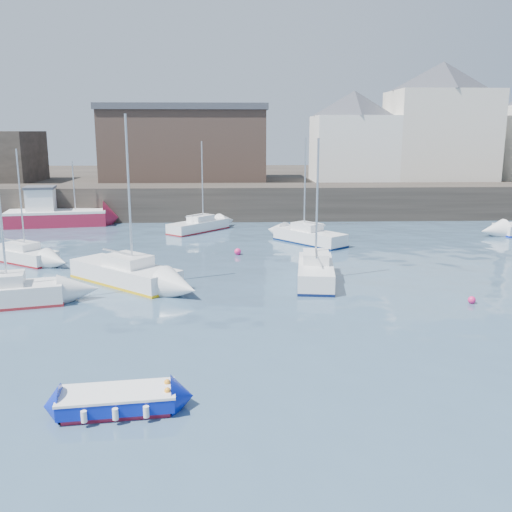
{
  "coord_description": "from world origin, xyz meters",
  "views": [
    {
      "loc": [
        -1.14,
        -16.86,
        7.88
      ],
      "look_at": [
        0.0,
        12.0,
        1.5
      ],
      "focal_mm": 40.0,
      "sensor_mm": 36.0,
      "label": 1
    }
  ],
  "objects_px": {
    "sailboat_b": "(125,273)",
    "sailboat_e": "(20,254)",
    "sailboat_c": "(316,271)",
    "sailboat_h": "(199,226)",
    "buoy_mid": "(472,303)",
    "sailboat_f": "(309,236)",
    "buoy_far": "(238,255)",
    "fishing_boat": "(54,213)",
    "blue_dinghy": "(117,400)"
  },
  "relations": [
    {
      "from": "sailboat_f",
      "to": "buoy_mid",
      "type": "distance_m",
      "value": 15.77
    },
    {
      "from": "blue_dinghy",
      "to": "sailboat_b",
      "type": "height_order",
      "value": "sailboat_b"
    },
    {
      "from": "sailboat_b",
      "to": "sailboat_f",
      "type": "relative_size",
      "value": 1.17
    },
    {
      "from": "sailboat_b",
      "to": "sailboat_h",
      "type": "distance_m",
      "value": 16.01
    },
    {
      "from": "fishing_boat",
      "to": "sailboat_e",
      "type": "relative_size",
      "value": 1.24
    },
    {
      "from": "fishing_boat",
      "to": "buoy_mid",
      "type": "distance_m",
      "value": 35.1
    },
    {
      "from": "buoy_mid",
      "to": "sailboat_b",
      "type": "bearing_deg",
      "value": 165.78
    },
    {
      "from": "buoy_mid",
      "to": "fishing_boat",
      "type": "bearing_deg",
      "value": 138.41
    },
    {
      "from": "blue_dinghy",
      "to": "buoy_mid",
      "type": "xyz_separation_m",
      "value": [
        14.42,
        9.88,
        -0.35
      ]
    },
    {
      "from": "fishing_boat",
      "to": "sailboat_b",
      "type": "distance_m",
      "value": 21.27
    },
    {
      "from": "blue_dinghy",
      "to": "fishing_boat",
      "type": "relative_size",
      "value": 0.41
    },
    {
      "from": "sailboat_h",
      "to": "buoy_far",
      "type": "height_order",
      "value": "sailboat_h"
    },
    {
      "from": "sailboat_h",
      "to": "buoy_mid",
      "type": "xyz_separation_m",
      "value": [
        13.85,
        -19.99,
        -0.46
      ]
    },
    {
      "from": "sailboat_e",
      "to": "sailboat_b",
      "type": "bearing_deg",
      "value": -36.22
    },
    {
      "from": "fishing_boat",
      "to": "sailboat_c",
      "type": "xyz_separation_m",
      "value": [
        19.51,
        -19.13,
        -0.46
      ]
    },
    {
      "from": "sailboat_c",
      "to": "sailboat_h",
      "type": "height_order",
      "value": "sailboat_c"
    },
    {
      "from": "fishing_boat",
      "to": "buoy_mid",
      "type": "xyz_separation_m",
      "value": [
        26.24,
        -23.29,
        -1.03
      ]
    },
    {
      "from": "sailboat_c",
      "to": "sailboat_e",
      "type": "xyz_separation_m",
      "value": [
        -17.43,
        5.5,
        -0.13
      ]
    },
    {
      "from": "fishing_boat",
      "to": "buoy_far",
      "type": "distance_m",
      "value": 19.71
    },
    {
      "from": "sailboat_b",
      "to": "sailboat_h",
      "type": "xyz_separation_m",
      "value": [
        2.93,
        15.74,
        -0.11
      ]
    },
    {
      "from": "buoy_mid",
      "to": "sailboat_h",
      "type": "bearing_deg",
      "value": 124.71
    },
    {
      "from": "sailboat_b",
      "to": "buoy_mid",
      "type": "xyz_separation_m",
      "value": [
        16.78,
        -4.25,
        -0.57
      ]
    },
    {
      "from": "sailboat_b",
      "to": "buoy_mid",
      "type": "height_order",
      "value": "sailboat_b"
    },
    {
      "from": "sailboat_e",
      "to": "sailboat_f",
      "type": "xyz_separation_m",
      "value": [
        18.48,
        5.05,
        0.08
      ]
    },
    {
      "from": "blue_dinghy",
      "to": "sailboat_e",
      "type": "distance_m",
      "value": 21.83
    },
    {
      "from": "blue_dinghy",
      "to": "sailboat_c",
      "type": "xyz_separation_m",
      "value": [
        7.69,
        14.04,
        0.23
      ]
    },
    {
      "from": "sailboat_b",
      "to": "sailboat_h",
      "type": "bearing_deg",
      "value": 79.45
    },
    {
      "from": "sailboat_b",
      "to": "sailboat_e",
      "type": "distance_m",
      "value": 9.15
    },
    {
      "from": "buoy_far",
      "to": "buoy_mid",
      "type": "bearing_deg",
      "value": -45.68
    },
    {
      "from": "sailboat_b",
      "to": "sailboat_c",
      "type": "height_order",
      "value": "sailboat_b"
    },
    {
      "from": "sailboat_e",
      "to": "sailboat_h",
      "type": "distance_m",
      "value": 14.6
    },
    {
      "from": "fishing_boat",
      "to": "buoy_far",
      "type": "xyz_separation_m",
      "value": [
        15.43,
        -12.22,
        -1.03
      ]
    },
    {
      "from": "sailboat_b",
      "to": "sailboat_e",
      "type": "relative_size",
      "value": 1.27
    },
    {
      "from": "sailboat_h",
      "to": "buoy_far",
      "type": "distance_m",
      "value": 9.43
    },
    {
      "from": "sailboat_e",
      "to": "buoy_mid",
      "type": "distance_m",
      "value": 26.02
    },
    {
      "from": "sailboat_f",
      "to": "sailboat_h",
      "type": "bearing_deg",
      "value": 147.07
    },
    {
      "from": "blue_dinghy",
      "to": "buoy_far",
      "type": "bearing_deg",
      "value": 80.24
    },
    {
      "from": "sailboat_f",
      "to": "sailboat_c",
      "type": "bearing_deg",
      "value": -95.68
    },
    {
      "from": "blue_dinghy",
      "to": "sailboat_f",
      "type": "xyz_separation_m",
      "value": [
        8.74,
        24.58,
        0.17
      ]
    },
    {
      "from": "sailboat_e",
      "to": "fishing_boat",
      "type": "bearing_deg",
      "value": 98.69
    },
    {
      "from": "sailboat_c",
      "to": "buoy_far",
      "type": "bearing_deg",
      "value": 120.55
    },
    {
      "from": "sailboat_f",
      "to": "buoy_far",
      "type": "relative_size",
      "value": 16.9
    },
    {
      "from": "blue_dinghy",
      "to": "sailboat_c",
      "type": "distance_m",
      "value": 16.01
    },
    {
      "from": "sailboat_e",
      "to": "sailboat_h",
      "type": "bearing_deg",
      "value": 45.08
    },
    {
      "from": "sailboat_b",
      "to": "sailboat_e",
      "type": "bearing_deg",
      "value": 143.78
    },
    {
      "from": "blue_dinghy",
      "to": "sailboat_f",
      "type": "distance_m",
      "value": 26.09
    },
    {
      "from": "sailboat_e",
      "to": "sailboat_c",
      "type": "bearing_deg",
      "value": -17.51
    },
    {
      "from": "sailboat_b",
      "to": "buoy_far",
      "type": "height_order",
      "value": "sailboat_b"
    },
    {
      "from": "sailboat_h",
      "to": "buoy_far",
      "type": "xyz_separation_m",
      "value": [
        3.04,
        -8.92,
        -0.46
      ]
    },
    {
      "from": "blue_dinghy",
      "to": "sailboat_e",
      "type": "bearing_deg",
      "value": 116.5
    }
  ]
}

